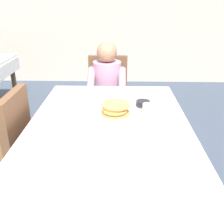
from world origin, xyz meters
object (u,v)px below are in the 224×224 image
(dining_table_main, at_px, (109,131))
(syrup_pitcher, at_px, (78,102))
(chair_diner, at_px, (108,92))
(chair_left_side, at_px, (6,144))
(breakfast_stack, at_px, (115,109))
(cup_coffee, at_px, (148,109))
(bowl_butter, at_px, (143,103))
(spoon_near_edge, at_px, (119,139))
(diner_person, at_px, (107,85))
(plate_breakfast, at_px, (115,115))
(fork_left_of_plate, at_px, (88,117))
(knife_right_of_plate, at_px, (141,117))

(dining_table_main, height_order, syrup_pitcher, syrup_pitcher)
(chair_diner, distance_m, chair_left_side, 1.37)
(chair_diner, height_order, breakfast_stack, chair_diner)
(cup_coffee, bearing_deg, breakfast_stack, -173.30)
(chair_diner, relative_size, bowl_butter, 8.45)
(syrup_pitcher, xyz_separation_m, spoon_near_edge, (0.33, -0.52, -0.04))
(cup_coffee, bearing_deg, diner_person, 110.02)
(dining_table_main, distance_m, spoon_near_edge, 0.30)
(dining_table_main, bearing_deg, chair_left_side, 180.00)
(plate_breakfast, bearing_deg, syrup_pitcher, 147.54)
(dining_table_main, height_order, diner_person, diner_person)
(chair_left_side, xyz_separation_m, spoon_near_edge, (0.84, -0.28, 0.21))
(chair_left_side, bearing_deg, breakfast_stack, -86.00)
(dining_table_main, height_order, chair_diner, chair_diner)
(chair_diner, bearing_deg, breakfast_stack, 95.16)
(spoon_near_edge, bearing_deg, bowl_butter, 68.55)
(dining_table_main, xyz_separation_m, bowl_butter, (0.26, 0.25, 0.11))
(chair_left_side, bearing_deg, fork_left_of_plate, -86.80)
(breakfast_stack, bearing_deg, fork_left_of_plate, -173.41)
(dining_table_main, relative_size, cup_coffee, 13.49)
(bowl_butter, xyz_separation_m, knife_right_of_plate, (-0.03, -0.22, -0.02))
(diner_person, distance_m, spoon_near_edge, 1.30)
(dining_table_main, xyz_separation_m, breakfast_stack, (0.04, 0.06, 0.15))
(knife_right_of_plate, bearing_deg, plate_breakfast, 78.50)
(plate_breakfast, height_order, bowl_butter, bowl_butter)
(plate_breakfast, bearing_deg, bowl_butter, 42.05)
(diner_person, bearing_deg, bowl_butter, 112.65)
(plate_breakfast, xyz_separation_m, syrup_pitcher, (-0.29, 0.19, 0.03))
(bowl_butter, distance_m, spoon_near_edge, 0.57)
(breakfast_stack, xyz_separation_m, bowl_butter, (0.22, 0.20, -0.03))
(dining_table_main, xyz_separation_m, plate_breakfast, (0.04, 0.05, 0.10))
(cup_coffee, relative_size, fork_left_of_plate, 0.63)
(diner_person, height_order, spoon_near_edge, diner_person)
(syrup_pitcher, relative_size, spoon_near_edge, 0.53)
(chair_diner, height_order, plate_breakfast, chair_diner)
(chair_diner, height_order, bowl_butter, chair_diner)
(diner_person, bearing_deg, breakfast_stack, 96.00)
(chair_diner, xyz_separation_m, bowl_butter, (0.32, -0.92, 0.23))
(plate_breakfast, bearing_deg, fork_left_of_plate, -173.99)
(fork_left_of_plate, bearing_deg, plate_breakfast, -87.76)
(bowl_butter, distance_m, fork_left_of_plate, 0.46)
(chair_diner, bearing_deg, fork_left_of_plate, 85.39)
(breakfast_stack, relative_size, spoon_near_edge, 1.38)
(plate_breakfast, distance_m, syrup_pitcher, 0.35)
(breakfast_stack, bearing_deg, dining_table_main, -126.08)
(plate_breakfast, xyz_separation_m, breakfast_stack, (0.00, 0.00, 0.05))
(chair_left_side, relative_size, breakfast_stack, 4.49)
(knife_right_of_plate, xyz_separation_m, spoon_near_edge, (-0.16, -0.32, 0.00))
(syrup_pitcher, bearing_deg, dining_table_main, -43.56)
(dining_table_main, xyz_separation_m, knife_right_of_plate, (0.23, 0.03, 0.09))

